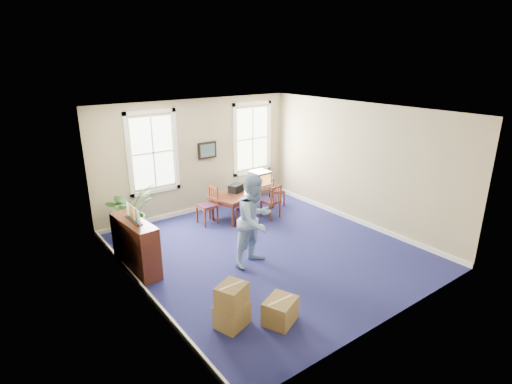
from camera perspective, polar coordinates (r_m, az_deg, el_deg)
floor at (r=9.37m, az=1.71°, el=-8.33°), size 6.50×6.50×0.00m
ceiling at (r=8.41m, az=1.92°, el=11.47°), size 6.50×6.50×0.00m
wall_back at (r=11.39m, az=-8.38°, el=5.02°), size 6.50×0.00×6.50m
wall_front at (r=6.69m, az=19.37°, el=-5.85°), size 6.50×0.00×6.50m
wall_left at (r=7.39m, az=-16.84°, el=-3.21°), size 0.00×6.50×6.50m
wall_right at (r=10.80m, az=14.45°, el=3.87°), size 0.00×6.50×6.50m
baseboard_back at (r=11.82m, az=-7.96°, el=-2.28°), size 6.00×0.04×0.12m
baseboard_left at (r=8.08m, az=-15.59°, el=-13.36°), size 0.04×6.50×0.12m
baseboard_right at (r=11.26m, az=13.72°, el=-3.74°), size 0.04×6.50×0.12m
window_left at (r=10.78m, az=-14.51°, el=5.47°), size 1.40×0.12×2.20m
window_right at (r=12.29m, az=-0.53°, el=7.65°), size 1.40×0.12×2.20m
wall_picture at (r=11.46m, az=-6.97°, el=5.93°), size 0.58×0.06×0.48m
conference_table at (r=11.36m, az=-1.72°, el=-1.44°), size 2.21×1.46×0.69m
crt_tv at (r=11.54m, az=0.57°, el=1.91°), size 0.53×0.57×0.45m
game_console at (r=11.73m, az=1.79°, el=1.16°), size 0.22×0.25×0.05m
equipment_bag at (r=11.12m, az=-2.86°, el=0.58°), size 0.51×0.43×0.21m
chair_near_left at (r=10.56m, az=-1.43°, el=-2.43°), size 0.51×0.51×0.90m
chair_near_right at (r=11.02m, az=2.11°, el=-1.36°), size 0.49×0.49×0.96m
chair_end_left at (r=10.71m, az=-7.03°, el=-1.95°), size 0.48×0.48×1.01m
chair_end_right at (r=12.01m, az=2.99°, el=0.20°), size 0.52×0.52×0.90m
man at (r=8.42m, az=-0.15°, el=-4.05°), size 1.14×0.98×2.00m
credenza at (r=8.69m, az=-16.82°, el=-7.29°), size 0.53×1.47×1.13m
brochure_rack at (r=8.41m, az=-17.15°, el=-2.78°), size 0.26×0.75×0.32m
potted_plant at (r=10.26m, az=-17.64°, el=-2.70°), size 1.52×1.44×1.33m
cardboard_boxes at (r=6.99m, az=-2.49°, el=-14.83°), size 1.85×1.85×0.80m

